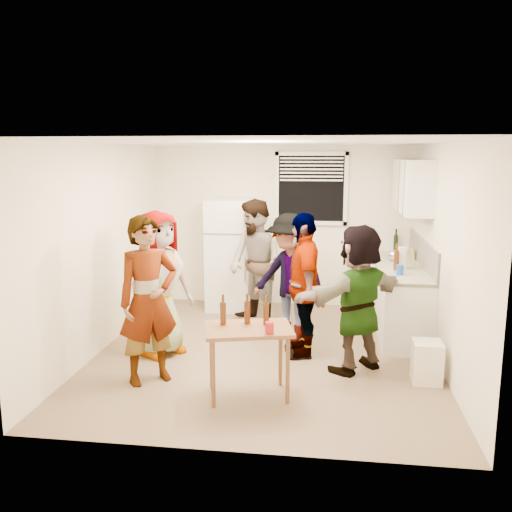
# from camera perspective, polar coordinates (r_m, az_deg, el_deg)

# --- Properties ---
(room) EXTENTS (4.00, 4.50, 2.50)m
(room) POSITION_cam_1_polar(r_m,az_deg,el_deg) (6.67, 0.99, -10.13)
(room) COLOR white
(room) RESTS_ON ground
(window) EXTENTS (1.12, 0.10, 1.06)m
(window) POSITION_cam_1_polar(r_m,az_deg,el_deg) (8.43, 5.82, 7.07)
(window) COLOR white
(window) RESTS_ON room
(refrigerator) EXTENTS (0.70, 0.70, 1.70)m
(refrigerator) POSITION_cam_1_polar(r_m,az_deg,el_deg) (8.35, -2.64, 0.16)
(refrigerator) COLOR white
(refrigerator) RESTS_ON ground
(counter_lower) EXTENTS (0.60, 2.20, 0.86)m
(counter_lower) POSITION_cam_1_polar(r_m,az_deg,el_deg) (7.67, 14.77, -4.35)
(counter_lower) COLOR white
(counter_lower) RESTS_ON ground
(countertop) EXTENTS (0.64, 2.22, 0.04)m
(countertop) POSITION_cam_1_polar(r_m,az_deg,el_deg) (7.57, 14.93, -1.06)
(countertop) COLOR #BEB59A
(countertop) RESTS_ON counter_lower
(backsplash) EXTENTS (0.03, 2.20, 0.36)m
(backsplash) POSITION_cam_1_polar(r_m,az_deg,el_deg) (7.57, 17.14, 0.38)
(backsplash) COLOR #AEA79E
(backsplash) RESTS_ON countertop
(upper_cabinets) EXTENTS (0.34, 1.60, 0.70)m
(upper_cabinets) POSITION_cam_1_polar(r_m,az_deg,el_deg) (7.65, 16.10, 7.10)
(upper_cabinets) COLOR white
(upper_cabinets) RESTS_ON room
(kettle) EXTENTS (0.24, 0.20, 0.20)m
(kettle) POSITION_cam_1_polar(r_m,az_deg,el_deg) (7.83, 14.32, -0.50)
(kettle) COLOR silver
(kettle) RESTS_ON countertop
(paper_towel) EXTENTS (0.13, 0.13, 0.28)m
(paper_towel) POSITION_cam_1_polar(r_m,az_deg,el_deg) (7.31, 15.03, -1.30)
(paper_towel) COLOR white
(paper_towel) RESTS_ON countertop
(wine_bottle) EXTENTS (0.07, 0.07, 0.27)m
(wine_bottle) POSITION_cam_1_polar(r_m,az_deg,el_deg) (8.53, 14.45, 0.40)
(wine_bottle) COLOR black
(wine_bottle) RESTS_ON countertop
(beer_bottle_counter) EXTENTS (0.07, 0.07, 0.26)m
(beer_bottle_counter) POSITION_cam_1_polar(r_m,az_deg,el_deg) (7.20, 14.51, -1.46)
(beer_bottle_counter) COLOR #47230C
(beer_bottle_counter) RESTS_ON countertop
(blue_cup) EXTENTS (0.09, 0.09, 0.12)m
(blue_cup) POSITION_cam_1_polar(r_m,az_deg,el_deg) (6.94, 14.89, -1.92)
(blue_cup) COLOR #1948AB
(blue_cup) RESTS_ON countertop
(picture_frame) EXTENTS (0.02, 0.19, 0.16)m
(picture_frame) POSITION_cam_1_polar(r_m,az_deg,el_deg) (8.02, 16.12, 0.24)
(picture_frame) COLOR gold
(picture_frame) RESTS_ON countertop
(trash_bin) EXTENTS (0.31, 0.31, 0.44)m
(trash_bin) POSITION_cam_1_polar(r_m,az_deg,el_deg) (6.06, 17.54, -10.34)
(trash_bin) COLOR white
(trash_bin) RESTS_ON ground
(serving_table) EXTENTS (0.95, 0.75, 0.71)m
(serving_table) POSITION_cam_1_polar(r_m,az_deg,el_deg) (5.58, -0.79, -14.48)
(serving_table) COLOR brown
(serving_table) RESTS_ON ground
(beer_bottle_table) EXTENTS (0.06, 0.06, 0.22)m
(beer_bottle_table) POSITION_cam_1_polar(r_m,az_deg,el_deg) (5.40, 1.07, -7.24)
(beer_bottle_table) COLOR #47230C
(beer_bottle_table) RESTS_ON serving_table
(red_cup) EXTENTS (0.08, 0.08, 0.11)m
(red_cup) POSITION_cam_1_polar(r_m,az_deg,el_deg) (5.15, 1.42, -8.14)
(red_cup) COLOR maroon
(red_cup) RESTS_ON serving_table
(guest_grey) EXTENTS (1.90, 1.71, 0.55)m
(guest_grey) POSITION_cam_1_polar(r_m,az_deg,el_deg) (6.76, -9.93, -10.02)
(guest_grey) COLOR gray
(guest_grey) RESTS_ON ground
(guest_stripe) EXTENTS (1.62, 1.77, 0.42)m
(guest_stripe) POSITION_cam_1_polar(r_m,az_deg,el_deg) (6.01, -10.95, -12.74)
(guest_stripe) COLOR #141933
(guest_stripe) RESTS_ON ground
(guest_back_left) EXTENTS (1.88, 1.83, 0.67)m
(guest_back_left) POSITION_cam_1_polar(r_m,az_deg,el_deg) (7.75, -0.02, -7.14)
(guest_back_left) COLOR #4F3820
(guest_back_left) RESTS_ON ground
(guest_back_right) EXTENTS (1.73, 1.95, 0.61)m
(guest_back_right) POSITION_cam_1_polar(r_m,az_deg,el_deg) (7.17, 3.52, -8.67)
(guest_back_right) COLOR #403F44
(guest_back_right) RESTS_ON ground
(guest_black) EXTENTS (1.86, 1.28, 0.42)m
(guest_black) POSITION_cam_1_polar(r_m,az_deg,el_deg) (6.65, 4.88, -10.26)
(guest_black) COLOR black
(guest_black) RESTS_ON ground
(guest_orange) EXTENTS (2.23, 2.24, 0.48)m
(guest_orange) POSITION_cam_1_polar(r_m,az_deg,el_deg) (6.29, 10.44, -11.65)
(guest_orange) COLOR #EA9256
(guest_orange) RESTS_ON ground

